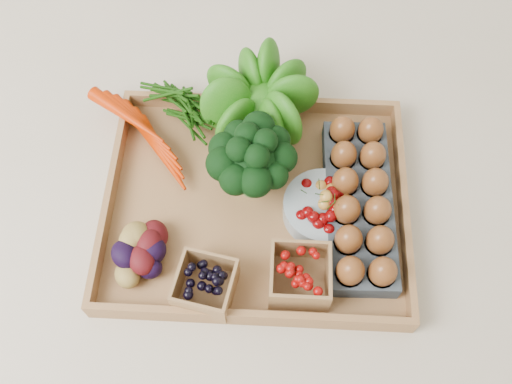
{
  "coord_description": "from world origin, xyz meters",
  "views": [
    {
      "loc": [
        0.02,
        -0.49,
        0.95
      ],
      "look_at": [
        0.0,
        0.0,
        0.06
      ],
      "focal_mm": 40.0,
      "sensor_mm": 36.0,
      "label": 1
    }
  ],
  "objects_px": {
    "tray": "(256,205)",
    "cherry_bowl": "(323,209)",
    "broccoli": "(252,171)",
    "egg_carton": "(358,205)"
  },
  "relations": [
    {
      "from": "broccoli",
      "to": "cherry_bowl",
      "type": "distance_m",
      "value": 0.15
    },
    {
      "from": "broccoli",
      "to": "cherry_bowl",
      "type": "bearing_deg",
      "value": -20.37
    },
    {
      "from": "broccoli",
      "to": "cherry_bowl",
      "type": "height_order",
      "value": "broccoli"
    },
    {
      "from": "tray",
      "to": "cherry_bowl",
      "type": "bearing_deg",
      "value": -6.74
    },
    {
      "from": "tray",
      "to": "broccoli",
      "type": "height_order",
      "value": "broccoli"
    },
    {
      "from": "tray",
      "to": "broccoli",
      "type": "relative_size",
      "value": 3.58
    },
    {
      "from": "tray",
      "to": "egg_carton",
      "type": "xyz_separation_m",
      "value": [
        0.19,
        -0.0,
        0.03
      ]
    },
    {
      "from": "cherry_bowl",
      "to": "egg_carton",
      "type": "relative_size",
      "value": 0.43
    },
    {
      "from": "cherry_bowl",
      "to": "egg_carton",
      "type": "distance_m",
      "value": 0.06
    },
    {
      "from": "broccoli",
      "to": "cherry_bowl",
      "type": "relative_size",
      "value": 1.04
    }
  ]
}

